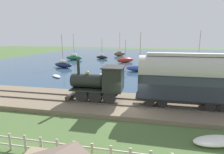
# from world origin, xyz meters

# --- Properties ---
(ground_plane) EXTENTS (200.00, 200.00, 0.00)m
(ground_plane) POSITION_xyz_m (0.00, 0.00, 0.00)
(ground_plane) COLOR #476033
(harbor_water) EXTENTS (80.00, 80.00, 0.01)m
(harbor_water) POSITION_xyz_m (44.21, 0.00, 0.00)
(harbor_water) COLOR #2D4760
(harbor_water) RESTS_ON ground
(rail_embankment) EXTENTS (5.87, 56.00, 0.48)m
(rail_embankment) POSITION_xyz_m (0.97, 0.00, 0.18)
(rail_embankment) COLOR #756651
(rail_embankment) RESTS_ON ground
(steam_locomotive) EXTENTS (2.31, 5.29, 3.72)m
(steam_locomotive) POSITION_xyz_m (0.97, 2.94, 2.28)
(steam_locomotive) COLOR black
(steam_locomotive) RESTS_ON rail_embankment
(passenger_coach) EXTENTS (2.26, 8.09, 4.46)m
(passenger_coach) POSITION_xyz_m (0.97, -4.29, 2.94)
(passenger_coach) COLOR black
(passenger_coach) RESTS_ON rail_embankment
(sailboat_green) EXTENTS (2.00, 4.75, 7.22)m
(sailboat_green) POSITION_xyz_m (32.04, 19.05, 0.68)
(sailboat_green) COLOR #236B42
(sailboat_green) RESTS_ON harbor_water
(sailboat_black) EXTENTS (1.64, 3.76, 5.91)m
(sailboat_black) POSITION_xyz_m (35.89, 11.97, 0.55)
(sailboat_black) COLOR black
(sailboat_black) RESTS_ON harbor_water
(sailboat_blue) EXTENTS (2.74, 5.28, 7.11)m
(sailboat_blue) POSITION_xyz_m (18.58, 0.23, 0.63)
(sailboat_blue) COLOR #335199
(sailboat_blue) RESTS_ON harbor_water
(sailboat_yellow) EXTENTS (2.03, 3.64, 7.76)m
(sailboat_yellow) POSITION_xyz_m (29.30, -12.60, 0.68)
(sailboat_yellow) COLOR gold
(sailboat_yellow) RESTS_ON harbor_water
(sailboat_navy) EXTENTS (2.38, 4.58, 6.78)m
(sailboat_navy) POSITION_xyz_m (19.39, 16.03, 0.65)
(sailboat_navy) COLOR #192347
(sailboat_navy) RESTS_ON harbor_water
(sailboat_red) EXTENTS (3.27, 4.38, 5.64)m
(sailboat_red) POSITION_xyz_m (29.60, 4.30, 0.62)
(sailboat_red) COLOR #B72D23
(sailboat_red) RESTS_ON harbor_water
(sailboat_brown) EXTENTS (3.06, 3.91, 7.80)m
(sailboat_brown) POSITION_xyz_m (44.76, 8.13, 0.81)
(sailboat_brown) COLOR brown
(sailboat_brown) RESTS_ON harbor_water
(rowboat_far_out) EXTENTS (2.33, 2.42, 0.30)m
(rowboat_far_out) POSITION_xyz_m (10.87, 12.97, 0.16)
(rowboat_far_out) COLOR silver
(rowboat_far_out) RESTS_ON harbor_water
(rowboat_off_pier) EXTENTS (2.27, 2.29, 0.33)m
(rowboat_off_pier) POSITION_xyz_m (13.14, 5.75, 0.17)
(rowboat_off_pier) COLOR silver
(rowboat_off_pier) RESTS_ON harbor_water
(beached_dinghy) EXTENTS (1.88, 3.00, 0.44)m
(beached_dinghy) POSITION_xyz_m (-3.77, -5.26, 0.22)
(beached_dinghy) COLOR silver
(beached_dinghy) RESTS_ON ground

